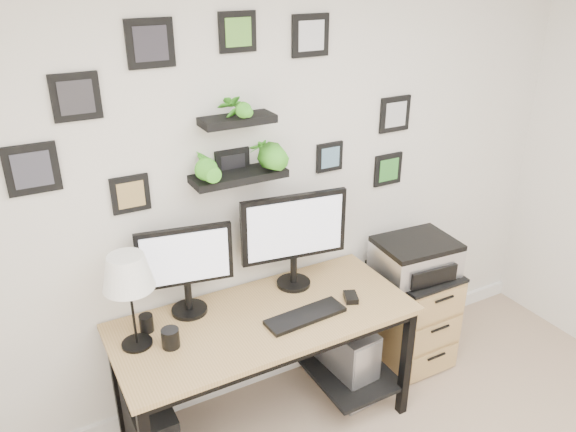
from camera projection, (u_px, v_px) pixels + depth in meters
room at (284, 364)px, 3.69m from camera, size 4.00×4.00×4.00m
desk at (268, 330)px, 3.07m from camera, size 1.60×0.70×0.75m
monitor_left at (186, 265)px, 2.89m from camera, size 0.49×0.22×0.50m
monitor_right at (294, 233)px, 3.12m from camera, size 0.61×0.22×0.57m
keyboard at (305, 316)px, 2.96m from camera, size 0.45×0.17×0.02m
mouse at (351, 297)px, 3.11m from camera, size 0.11×0.13×0.03m
table_lamp at (128, 274)px, 2.59m from camera, size 0.24×0.24×0.50m
mug at (171, 338)px, 2.72m from camera, size 0.09×0.09×0.10m
pen_cup at (146, 323)px, 2.84m from camera, size 0.07×0.07×0.09m
pc_tower_grey at (342, 356)px, 3.47m from camera, size 0.25×0.50×0.48m
file_cabinet at (412, 314)px, 3.72m from camera, size 0.43×0.53×0.67m
printer at (416, 257)px, 3.51m from camera, size 0.50×0.42×0.22m
wall_decor at (239, 134)px, 2.84m from camera, size 2.24×0.18×1.07m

